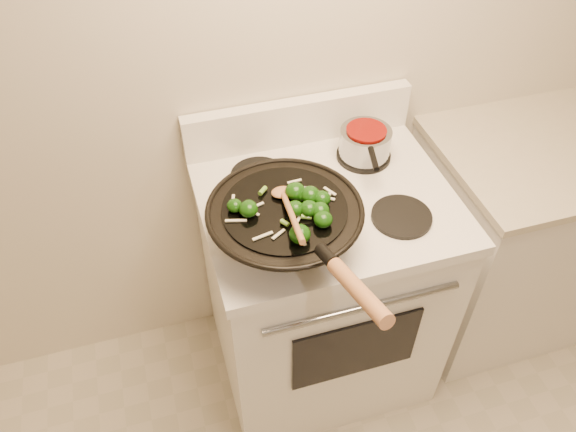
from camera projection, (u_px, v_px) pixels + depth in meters
name	position (u px, v px, depth m)	size (l,w,h in m)	color
stove	(321.00, 286.00, 2.05)	(0.78, 0.67, 1.08)	white
counter_unit	(519.00, 236.00, 2.25)	(0.79, 0.62, 0.91)	white
wok	(286.00, 224.00, 1.53)	(0.43, 0.71, 0.27)	black
stirfry	(295.00, 207.00, 1.47)	(0.31, 0.25, 0.05)	#103908
wooden_spoon	(288.00, 205.00, 1.45)	(0.07, 0.28, 0.09)	#9E663E
saucepan	(365.00, 142.00, 1.82)	(0.17, 0.27, 0.10)	gray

